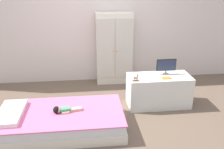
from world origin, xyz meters
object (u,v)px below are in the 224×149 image
at_px(bed, 61,121).
at_px(tv_monitor, 166,66).
at_px(tv_stand, 159,91).
at_px(doll, 62,110).
at_px(rocking_horse_toy, 136,78).
at_px(wardrobe, 114,49).
at_px(book_orange, 166,78).

distance_m(bed, tv_monitor, 1.85).
bearing_deg(bed, tv_stand, 19.44).
relative_size(doll, tv_monitor, 1.22).
xyz_separation_m(tv_monitor, rocking_horse_toy, (-0.54, -0.23, -0.09)).
height_order(wardrobe, book_orange, wardrobe).
bearing_deg(rocking_horse_toy, doll, -159.99).
relative_size(doll, tv_stand, 0.39).
bearing_deg(tv_stand, book_orange, -54.02).
xyz_separation_m(wardrobe, tv_monitor, (0.73, -0.97, -0.03)).
bearing_deg(bed, wardrobe, 59.66).
relative_size(bed, doll, 4.38).
bearing_deg(book_orange, wardrobe, 120.81).
bearing_deg(tv_stand, tv_monitor, 32.73).
xyz_separation_m(doll, tv_monitor, (1.64, 0.63, 0.35)).
bearing_deg(bed, tv_monitor, 20.52).
height_order(doll, tv_stand, tv_stand).
bearing_deg(wardrobe, tv_stand, -59.73).
relative_size(doll, rocking_horse_toy, 3.30).
height_order(rocking_horse_toy, book_orange, rocking_horse_toy).
distance_m(tv_monitor, book_orange, 0.24).
bearing_deg(doll, wardrobe, 60.42).
distance_m(doll, book_orange, 1.67).
distance_m(tv_monitor, rocking_horse_toy, 0.59).
bearing_deg(rocking_horse_toy, tv_stand, 20.09).
distance_m(tv_stand, book_orange, 0.29).
relative_size(tv_stand, rocking_horse_toy, 8.49).
height_order(doll, rocking_horse_toy, rocking_horse_toy).
relative_size(rocking_horse_toy, book_orange, 0.79).
xyz_separation_m(doll, tv_stand, (1.52, 0.55, -0.05)).
bearing_deg(book_orange, doll, -164.26).
distance_m(rocking_horse_toy, book_orange, 0.50).
relative_size(bed, wardrobe, 1.24).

